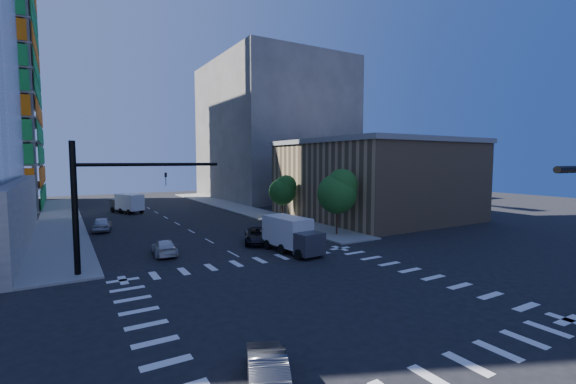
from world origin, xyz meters
TOP-DOWN VIEW (x-y plane):
  - ground at (0.00, 0.00)m, footprint 160.00×160.00m
  - road_markings at (0.00, 0.00)m, footprint 20.00×20.00m
  - sidewalk_ne at (12.50, 40.00)m, footprint 5.00×60.00m
  - sidewalk_nw at (-12.50, 40.00)m, footprint 5.00×60.00m
  - commercial_building at (25.00, 22.00)m, footprint 20.50×22.50m
  - bg_building_ne at (27.00, 55.00)m, footprint 24.00×30.00m
  - signal_mast_nw at (-10.00, 11.50)m, footprint 10.20×0.40m
  - tree_south at (12.63, 13.90)m, footprint 4.16×4.16m
  - tree_north at (12.93, 25.90)m, footprint 3.54×3.52m
  - car_nb_far at (3.67, 14.82)m, footprint 4.31×5.68m
  - car_sb_near at (-5.04, 14.63)m, footprint 2.19×4.48m
  - car_sb_mid at (-8.50, 29.22)m, footprint 2.48×4.80m
  - car_sb_cross at (-6.31, -6.27)m, footprint 2.71×4.08m
  - box_truck_near at (4.56, 9.72)m, footprint 2.91×5.85m
  - box_truck_far at (-3.94, 43.82)m, footprint 4.23×5.89m

SIDE VIEW (x-z plane):
  - ground at x=0.00m, z-range 0.00..0.00m
  - road_markings at x=0.00m, z-range 0.00..0.01m
  - sidewalk_ne at x=12.50m, z-range 0.00..0.15m
  - sidewalk_nw at x=-12.50m, z-range 0.00..0.15m
  - car_sb_near at x=-5.04m, z-range 0.00..1.26m
  - car_sb_cross at x=-6.31m, z-range 0.00..1.27m
  - car_nb_far at x=3.67m, z-range 0.00..1.43m
  - car_sb_mid at x=-8.50m, z-range 0.00..1.56m
  - box_truck_far at x=-3.94m, z-range -0.16..2.68m
  - box_truck_near at x=4.56m, z-range -0.17..2.80m
  - tree_north at x=12.93m, z-range 1.10..6.88m
  - tree_south at x=12.63m, z-range 1.27..8.10m
  - commercial_building at x=25.00m, z-range 0.01..10.61m
  - signal_mast_nw at x=-10.00m, z-range 0.99..9.99m
  - bg_building_ne at x=27.00m, z-range 0.00..28.00m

